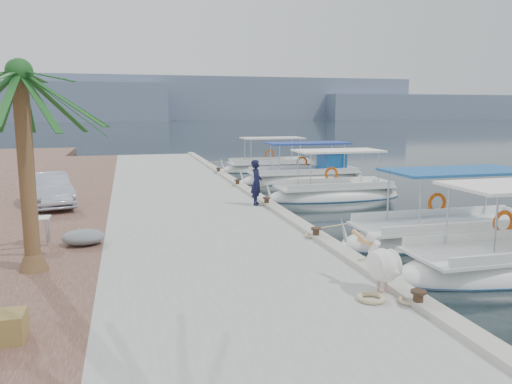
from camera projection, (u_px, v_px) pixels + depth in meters
The scene contains 18 objects.
ground at pixel (288, 228), 17.24m from camera, with size 400.00×400.00×0.00m, color black.
concrete_quay at pixel (184, 200), 21.24m from camera, with size 6.00×40.00×0.50m, color #979792.
quay_curb at pixel (248, 190), 21.88m from camera, with size 0.44×40.00×0.12m, color #A9A496.
cobblestone_strip at pixel (60, 205), 19.99m from camera, with size 4.00×40.00×0.50m, color brown.
distant_hills at pixel (208, 102), 215.82m from camera, with size 330.00×60.00×18.00m.
fishing_caique_b at pixel (449, 237), 15.42m from camera, with size 7.30×2.40×2.83m.
fishing_caique_c at pixel (334, 196), 22.96m from camera, with size 6.54×2.24×2.83m.
fishing_caique_d at pixel (305, 178), 28.34m from camera, with size 7.56×2.39×2.83m.
fishing_caique_e at pixel (270, 169), 33.45m from camera, with size 6.74×2.34×2.83m.
mooring_bollards at pixel (267, 201), 18.48m from camera, with size 0.28×20.28×0.33m.
pelican at pixel (382, 263), 9.64m from camera, with size 0.61×1.46×1.13m.
fisherman at pixel (256, 183), 18.59m from camera, with size 0.62×0.41×1.70m, color black.
date_palm at pixel (19, 74), 10.40m from camera, with size 4.60×4.60×5.21m.
parked_car at pixel (50, 190), 18.40m from camera, with size 1.29×3.70×1.22m, color #B4BCCE.
wooden_crate at pixel (6, 327), 7.64m from camera, with size 0.55×0.55×0.44m, color brown.
tarp_bundle at pixel (84, 237), 13.15m from camera, with size 1.10×0.90×0.40m, color slate.
folding_table at pixel (39, 225), 13.13m from camera, with size 0.55×0.55×0.73m.
rope_coil at pixel (371, 298), 9.29m from camera, with size 0.54×0.54×0.10m, color #C6B284.
Camera 1 is at (-5.30, -16.00, 4.00)m, focal length 35.00 mm.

